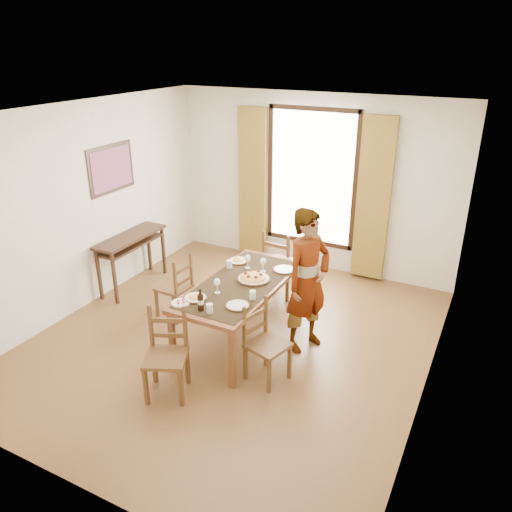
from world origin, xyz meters
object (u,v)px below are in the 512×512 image
at_px(console_table, 131,243).
at_px(dining_table, 241,288).
at_px(pasta_platter, 253,276).
at_px(man, 308,281).

distance_m(console_table, dining_table, 2.16).
bearing_deg(pasta_platter, dining_table, -125.45).
relative_size(dining_table, man, 1.09).
bearing_deg(pasta_platter, man, 6.03).
height_order(dining_table, man, man).
distance_m(man, pasta_platter, 0.67).
relative_size(man, pasta_platter, 4.30).
xyz_separation_m(man, pasta_platter, (-0.66, -0.07, -0.05)).
relative_size(dining_table, pasta_platter, 4.70).
xyz_separation_m(console_table, pasta_platter, (2.19, -0.39, 0.12)).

